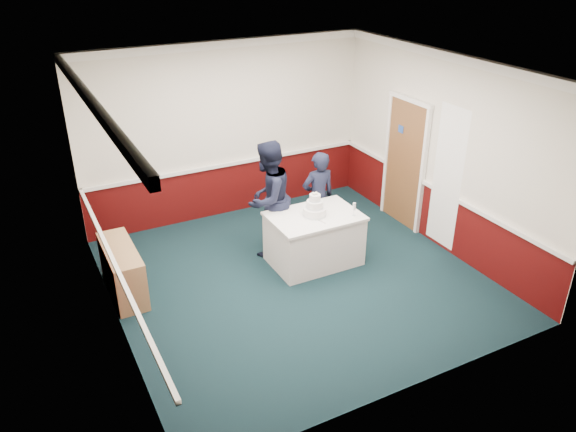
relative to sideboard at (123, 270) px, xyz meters
name	(u,v)px	position (x,y,z in m)	size (l,w,h in m)	color
ground	(296,278)	(2.28, -0.79, -0.35)	(5.00, 5.00, 0.00)	black
room_shell	(282,136)	(2.36, -0.18, 1.62)	(5.00, 5.00, 3.00)	silver
sideboard	(123,270)	(0.00, 0.00, 0.00)	(0.41, 1.20, 0.70)	#A57C50
cake_table	(314,238)	(2.73, -0.49, 0.05)	(1.32, 0.92, 0.79)	white
wedding_cake	(315,208)	(2.73, -0.49, 0.55)	(0.35, 0.35, 0.36)	white
cake_knife	(320,221)	(2.70, -0.69, 0.44)	(0.01, 0.22, 0.01)	silver
champagne_flute	(354,207)	(3.23, -0.77, 0.58)	(0.05, 0.05, 0.21)	silver
person_man	(268,199)	(2.27, 0.12, 0.55)	(0.88, 0.68, 1.80)	black
person_woman	(318,198)	(3.12, 0.08, 0.41)	(0.55, 0.36, 1.52)	black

